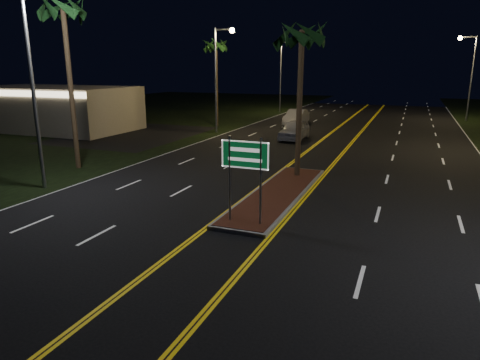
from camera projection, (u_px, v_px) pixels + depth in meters
The scene contains 14 objects.
ground at pixel (213, 255), 13.42m from camera, with size 120.00×120.00×0.00m, color black.
grass_left at pixel (62, 121), 46.64m from camera, with size 40.00×110.00×0.01m, color black.
median_island at pixel (278, 194), 19.68m from camera, with size 2.25×10.25×0.17m.
highway_sign at pixel (245, 163), 15.31m from camera, with size 1.80×0.08×3.20m.
commercial_building at pixel (54, 108), 40.20m from camera, with size 15.00×8.12×4.00m.
streetlight_left_near at pixel (37, 69), 19.38m from camera, with size 1.91×0.44×9.00m.
streetlight_left_mid at pixel (220, 68), 37.33m from camera, with size 1.91×0.44×9.00m.
streetlight_left_far at pixel (284, 68), 55.28m from camera, with size 1.91×0.44×9.00m.
streetlight_right_far at pixel (469, 68), 45.86m from camera, with size 1.91×0.44×9.00m.
palm_median at pixel (302, 35), 20.99m from camera, with size 2.40×2.40×8.30m.
palm_left_near at pixel (63, 10), 22.88m from camera, with size 2.40×2.40×9.80m.
palm_left_far at pixel (216, 46), 41.18m from camera, with size 2.40×2.40×8.80m.
car_near at pixel (294, 128), 34.88m from camera, with size 2.35×5.49×1.83m, color silver.
car_far at pixel (296, 116), 43.82m from camera, with size 2.34×5.46×1.82m, color silver.
Camera 1 is at (5.40, -11.16, 5.71)m, focal length 32.00 mm.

